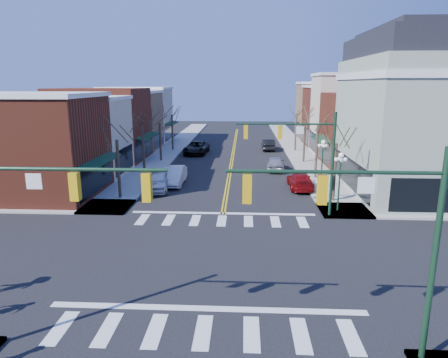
# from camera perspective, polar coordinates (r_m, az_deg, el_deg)

# --- Properties ---
(ground) EXTENTS (160.00, 160.00, 0.00)m
(ground) POSITION_cam_1_polar(r_m,az_deg,el_deg) (21.25, -1.29, -11.55)
(ground) COLOR black
(ground) RESTS_ON ground
(sidewalk_left) EXTENTS (3.50, 70.00, 0.15)m
(sidewalk_left) POSITION_cam_1_polar(r_m,az_deg,el_deg) (41.48, -11.40, 0.77)
(sidewalk_left) COLOR #9E9B93
(sidewalk_left) RESTS_ON ground
(sidewalk_right) EXTENTS (3.50, 70.00, 0.15)m
(sidewalk_right) POSITION_cam_1_polar(r_m,az_deg,el_deg) (40.87, 13.13, 0.49)
(sidewalk_right) COLOR #9E9B93
(sidewalk_right) RESTS_ON ground
(bldg_left_brick_a) EXTENTS (10.00, 8.50, 8.00)m
(bldg_left_brick_a) POSITION_cam_1_polar(r_m,az_deg,el_deg) (35.64, -25.59, 4.09)
(bldg_left_brick_a) COLOR maroon
(bldg_left_brick_a) RESTS_ON ground
(bldg_left_stucco_a) EXTENTS (10.00, 7.00, 7.50)m
(bldg_left_stucco_a) POSITION_cam_1_polar(r_m,az_deg,el_deg) (42.58, -20.67, 5.52)
(bldg_left_stucco_a) COLOR beige
(bldg_left_stucco_a) RESTS_ON ground
(bldg_left_brick_b) EXTENTS (10.00, 9.00, 8.50)m
(bldg_left_brick_b) POSITION_cam_1_polar(r_m,az_deg,el_deg) (49.91, -17.11, 7.40)
(bldg_left_brick_b) COLOR maroon
(bldg_left_brick_b) RESTS_ON ground
(bldg_left_tan) EXTENTS (10.00, 7.50, 7.80)m
(bldg_left_tan) POSITION_cam_1_polar(r_m,az_deg,el_deg) (57.73, -14.32, 7.97)
(bldg_left_tan) COLOR #A18159
(bldg_left_tan) RESTS_ON ground
(bldg_left_stucco_b) EXTENTS (10.00, 8.00, 8.20)m
(bldg_left_stucco_b) POSITION_cam_1_polar(r_m,az_deg,el_deg) (65.14, -12.33, 8.82)
(bldg_left_stucco_b) COLOR beige
(bldg_left_stucco_b) RESTS_ON ground
(bldg_right_brick_a) EXTENTS (10.00, 8.50, 8.00)m
(bldg_right_brick_a) POSITION_cam_1_polar(r_m,az_deg,el_deg) (47.37, 20.28, 6.57)
(bldg_right_brick_a) COLOR maroon
(bldg_right_brick_a) RESTS_ON ground
(bldg_right_stucco) EXTENTS (10.00, 7.00, 10.00)m
(bldg_right_stucco) POSITION_cam_1_polar(r_m,az_deg,el_deg) (54.70, 17.99, 8.61)
(bldg_right_stucco) COLOR beige
(bldg_right_stucco) RESTS_ON ground
(bldg_right_brick_b) EXTENTS (10.00, 8.00, 8.50)m
(bldg_right_brick_b) POSITION_cam_1_polar(r_m,az_deg,el_deg) (62.01, 16.18, 8.53)
(bldg_right_brick_b) COLOR maroon
(bldg_right_brick_b) RESTS_ON ground
(bldg_right_tan) EXTENTS (10.00, 8.00, 9.00)m
(bldg_right_tan) POSITION_cam_1_polar(r_m,az_deg,el_deg) (69.79, 14.71, 9.31)
(bldg_right_tan) COLOR #A18159
(bldg_right_tan) RESTS_ON ground
(victorian_corner) EXTENTS (12.25, 14.25, 13.30)m
(victorian_corner) POSITION_cam_1_polar(r_m,az_deg,el_deg) (36.99, 27.23, 8.37)
(victorian_corner) COLOR #94A18B
(victorian_corner) RESTS_ON ground
(traffic_mast_near_left) EXTENTS (6.60, 0.28, 7.20)m
(traffic_mast_near_left) POSITION_cam_1_polar(r_m,az_deg,el_deg) (14.37, -26.48, -5.29)
(traffic_mast_near_left) COLOR #14331E
(traffic_mast_near_left) RESTS_ON ground
(traffic_mast_near_right) EXTENTS (6.60, 0.28, 7.20)m
(traffic_mast_near_right) POSITION_cam_1_polar(r_m,az_deg,el_deg) (13.21, 20.97, -6.32)
(traffic_mast_near_right) COLOR #14331E
(traffic_mast_near_right) RESTS_ON ground
(traffic_mast_far_right) EXTENTS (6.60, 0.28, 7.20)m
(traffic_mast_far_right) POSITION_cam_1_polar(r_m,az_deg,el_deg) (27.26, 11.55, 4.16)
(traffic_mast_far_right) COLOR #14331E
(traffic_mast_far_right) RESTS_ON ground
(lamppost_corner) EXTENTS (0.36, 0.36, 4.33)m
(lamppost_corner) POSITION_cam_1_polar(r_m,az_deg,el_deg) (29.15, 16.24, 0.98)
(lamppost_corner) COLOR #14331E
(lamppost_corner) RESTS_ON ground
(lamppost_midblock) EXTENTS (0.36, 0.36, 4.33)m
(lamppost_midblock) POSITION_cam_1_polar(r_m,az_deg,el_deg) (35.39, 13.89, 3.25)
(lamppost_midblock) COLOR #14331E
(lamppost_midblock) RESTS_ON ground
(tree_left_a) EXTENTS (0.24, 0.24, 4.76)m
(tree_left_a) POSITION_cam_1_polar(r_m,az_deg,el_deg) (32.45, -14.83, 1.25)
(tree_left_a) COLOR #382B21
(tree_left_a) RESTS_ON ground
(tree_left_b) EXTENTS (0.24, 0.24, 5.04)m
(tree_left_b) POSITION_cam_1_polar(r_m,az_deg,el_deg) (39.98, -11.42, 3.87)
(tree_left_b) COLOR #382B21
(tree_left_b) RESTS_ON ground
(tree_left_c) EXTENTS (0.24, 0.24, 4.55)m
(tree_left_c) POSITION_cam_1_polar(r_m,az_deg,el_deg) (47.72, -9.07, 5.18)
(tree_left_c) COLOR #382B21
(tree_left_c) RESTS_ON ground
(tree_left_d) EXTENTS (0.24, 0.24, 4.90)m
(tree_left_d) POSITION_cam_1_polar(r_m,az_deg,el_deg) (55.48, -7.39, 6.56)
(tree_left_d) COLOR #382B21
(tree_left_d) RESTS_ON ground
(tree_right_a) EXTENTS (0.24, 0.24, 4.62)m
(tree_right_a) POSITION_cam_1_polar(r_m,az_deg,el_deg) (31.71, 15.51, 0.80)
(tree_right_a) COLOR #382B21
(tree_right_a) RESTS_ON ground
(tree_right_b) EXTENTS (0.24, 0.24, 5.18)m
(tree_right_b) POSITION_cam_1_polar(r_m,az_deg,el_deg) (39.36, 13.07, 3.74)
(tree_right_b) COLOR #382B21
(tree_right_b) RESTS_ON ground
(tree_right_c) EXTENTS (0.24, 0.24, 4.83)m
(tree_right_c) POSITION_cam_1_polar(r_m,az_deg,el_deg) (47.19, 11.40, 5.17)
(tree_right_c) COLOR #382B21
(tree_right_c) RESTS_ON ground
(tree_right_d) EXTENTS (0.24, 0.24, 4.97)m
(tree_right_d) POSITION_cam_1_polar(r_m,az_deg,el_deg) (55.04, 10.21, 6.44)
(tree_right_d) COLOR #382B21
(tree_right_d) RESTS_ON ground
(car_left_near) EXTENTS (2.34, 4.98, 1.65)m
(car_left_near) POSITION_cam_1_polar(r_m,az_deg,el_deg) (34.89, -9.43, -0.27)
(car_left_near) COLOR silver
(car_left_near) RESTS_ON ground
(car_left_mid) EXTENTS (1.74, 4.96, 1.63)m
(car_left_mid) POSITION_cam_1_polar(r_m,az_deg,el_deg) (36.72, -7.13, 0.48)
(car_left_mid) COLOR silver
(car_left_mid) RESTS_ON ground
(car_left_far) EXTENTS (3.14, 6.10, 1.65)m
(car_left_far) POSITION_cam_1_polar(r_m,az_deg,el_deg) (52.66, -3.96, 4.49)
(car_left_far) COLOR black
(car_left_far) RESTS_ON ground
(car_right_near) EXTENTS (2.00, 4.86, 1.41)m
(car_right_near) POSITION_cam_1_polar(r_m,az_deg,el_deg) (35.58, 10.83, -0.26)
(car_right_near) COLOR maroon
(car_right_near) RESTS_ON ground
(car_right_mid) EXTENTS (2.17, 4.62, 1.53)m
(car_right_mid) POSITION_cam_1_polar(r_m,az_deg,el_deg) (42.69, 7.36, 2.23)
(car_right_mid) COLOR #ABAAAF
(car_right_mid) RESTS_ON ground
(car_right_far) EXTENTS (1.71, 4.68, 1.53)m
(car_right_far) POSITION_cam_1_polar(r_m,az_deg,el_deg) (56.02, 6.33, 4.92)
(car_right_far) COLOR black
(car_right_far) RESTS_ON ground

